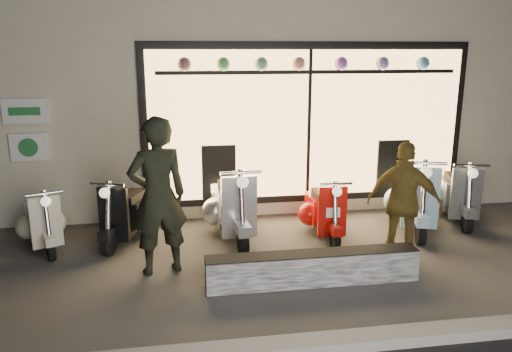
{
  "coord_description": "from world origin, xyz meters",
  "views": [
    {
      "loc": [
        -1.35,
        -6.0,
        2.74
      ],
      "look_at": [
        -0.29,
        0.6,
        1.05
      ],
      "focal_mm": 35.0,
      "sensor_mm": 36.0,
      "label": 1
    }
  ],
  "objects": [
    {
      "name": "ground",
      "position": [
        0.0,
        0.0,
        0.0
      ],
      "size": [
        40.0,
        40.0,
        0.0
      ],
      "primitive_type": "plane",
      "color": "#383533",
      "rests_on": "ground"
    },
    {
      "name": "kerb",
      "position": [
        0.0,
        -2.0,
        0.06
      ],
      "size": [
        40.0,
        0.25,
        0.12
      ],
      "primitive_type": "cube",
      "color": "slate",
      "rests_on": "ground"
    },
    {
      "name": "shop_building",
      "position": [
        0.0,
        4.98,
        2.1
      ],
      "size": [
        10.2,
        6.23,
        4.2
      ],
      "color": "beige",
      "rests_on": "ground"
    },
    {
      "name": "graffiti_barrier",
      "position": [
        0.2,
        -0.65,
        0.2
      ],
      "size": [
        2.57,
        0.28,
        0.4
      ],
      "primitive_type": "cube",
      "color": "black",
      "rests_on": "ground"
    },
    {
      "name": "scooter_silver",
      "position": [
        -0.58,
        1.18,
        0.45
      ],
      "size": [
        0.57,
        1.56,
        1.11
      ],
      "rotation": [
        0.0,
        0.0,
        0.08
      ],
      "color": "black",
      "rests_on": "ground"
    },
    {
      "name": "scooter_red",
      "position": [
        0.81,
        0.99,
        0.37
      ],
      "size": [
        0.43,
        1.29,
        0.93
      ],
      "rotation": [
        0.0,
        0.0,
        -0.03
      ],
      "color": "black",
      "rests_on": "ground"
    },
    {
      "name": "scooter_black",
      "position": [
        -2.08,
        1.28,
        0.39
      ],
      "size": [
        0.75,
        1.34,
        0.97
      ],
      "rotation": [
        0.0,
        0.0,
        -0.36
      ],
      "color": "black",
      "rests_on": "ground"
    },
    {
      "name": "scooter_cream",
      "position": [
        -3.32,
        1.17,
        0.36
      ],
      "size": [
        0.7,
        1.24,
        0.9
      ],
      "rotation": [
        0.0,
        0.0,
        0.38
      ],
      "color": "black",
      "rests_on": "ground"
    },
    {
      "name": "scooter_blue",
      "position": [
        2.34,
        1.13,
        0.47
      ],
      "size": [
        0.86,
        1.62,
        1.16
      ],
      "rotation": [
        0.0,
        0.0,
        -0.32
      ],
      "color": "black",
      "rests_on": "ground"
    },
    {
      "name": "scooter_grey",
      "position": [
        3.21,
        1.37,
        0.41
      ],
      "size": [
        0.72,
        1.44,
        1.03
      ],
      "rotation": [
        0.0,
        0.0,
        -0.28
      ],
      "color": "black",
      "rests_on": "ground"
    },
    {
      "name": "man",
      "position": [
        -1.61,
        -0.01,
        0.99
      ],
      "size": [
        0.83,
        0.66,
        1.99
      ],
      "primitive_type": "imported",
      "rotation": [
        0.0,
        0.0,
        3.42
      ],
      "color": "black",
      "rests_on": "ground"
    },
    {
      "name": "woman",
      "position": [
        1.54,
        -0.16,
        0.81
      ],
      "size": [
        1.02,
        0.79,
        1.61
      ],
      "primitive_type": "imported",
      "rotation": [
        0.0,
        0.0,
        2.65
      ],
      "color": "brown",
      "rests_on": "ground"
    }
  ]
}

